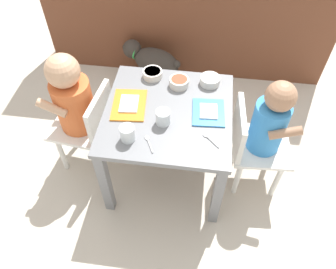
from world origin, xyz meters
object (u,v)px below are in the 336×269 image
object	(u,v)px
spoon_by_left_tray	(149,142)
veggie_bowl_near	(153,74)
water_cup_left	(128,134)
food_tray_right	(208,112)
food_tray_left	(129,105)
veggie_bowl_far	(210,80)
cereal_bowl_right_side	(179,82)
spoon_by_right_tray	(209,139)
water_cup_right	(163,118)
seated_child_right	(266,126)
dining_table	(168,123)
dog	(152,60)
seated_child_left	(75,102)

from	to	relation	value
spoon_by_left_tray	veggie_bowl_near	bearing A→B (deg)	97.06
water_cup_left	food_tray_right	bearing A→B (deg)	30.86
food_tray_left	veggie_bowl_far	distance (m)	0.42
veggie_bowl_near	cereal_bowl_right_side	world-z (taller)	cereal_bowl_right_side
food_tray_right	spoon_by_right_tray	distance (m)	0.16
spoon_by_left_tray	water_cup_right	bearing A→B (deg)	69.82
seated_child_right	food_tray_left	distance (m)	0.64
dining_table	food_tray_left	distance (m)	0.20
food_tray_right	spoon_by_right_tray	bearing A→B (deg)	-85.33
food_tray_left	dog	bearing A→B (deg)	91.57
spoon_by_right_tray	food_tray_right	bearing A→B (deg)	94.67
water_cup_left	veggie_bowl_far	size ratio (longest dim) A/B	0.73
dining_table	veggie_bowl_far	size ratio (longest dim) A/B	6.02
seated_child_left	cereal_bowl_right_side	bearing A→B (deg)	17.62
water_cup_right	veggie_bowl_far	size ratio (longest dim) A/B	0.70
cereal_bowl_right_side	veggie_bowl_far	bearing A→B (deg)	13.29
dining_table	veggie_bowl_near	world-z (taller)	veggie_bowl_near
dog	food_tray_right	bearing A→B (deg)	-61.27
seated_child_right	veggie_bowl_far	xyz separation A→B (m)	(-0.28, 0.21, 0.07)
food_tray_right	cereal_bowl_right_side	size ratio (longest dim) A/B	1.89
dining_table	water_cup_right	world-z (taller)	water_cup_right
seated_child_left	cereal_bowl_right_side	world-z (taller)	seated_child_left
dog	water_cup_left	distance (m)	0.96
seated_child_right	spoon_by_left_tray	size ratio (longest dim) A/B	7.21
veggie_bowl_near	spoon_by_left_tray	world-z (taller)	veggie_bowl_near
seated_child_left	veggie_bowl_far	world-z (taller)	seated_child_left
food_tray_left	veggie_bowl_far	world-z (taller)	veggie_bowl_far
food_tray_left	water_cup_left	distance (m)	0.20
food_tray_left	veggie_bowl_far	bearing A→B (deg)	29.29
dog	seated_child_right	bearing A→B (deg)	-47.16
food_tray_left	veggie_bowl_far	xyz separation A→B (m)	(0.37, 0.20, 0.02)
dog	cereal_bowl_right_side	bearing A→B (deg)	-66.52
seated_child_left	veggie_bowl_near	bearing A→B (deg)	30.21
dining_table	water_cup_right	bearing A→B (deg)	-99.56
veggie_bowl_near	food_tray_left	bearing A→B (deg)	-109.14
cereal_bowl_right_side	spoon_by_right_tray	xyz separation A→B (m)	(0.17, -0.32, -0.02)
dining_table	cereal_bowl_right_side	bearing A→B (deg)	80.52
dog	food_tray_left	distance (m)	0.77
seated_child_right	food_tray_left	xyz separation A→B (m)	(-0.64, 0.00, 0.06)
food_tray_right	water_cup_left	size ratio (longest dim) A/B	2.53
dining_table	water_cup_right	distance (m)	0.13
veggie_bowl_near	spoon_by_right_tray	size ratio (longest dim) A/B	1.24
spoon_by_right_tray	veggie_bowl_near	bearing A→B (deg)	129.53
food_tray_left	spoon_by_left_tray	world-z (taller)	food_tray_left
water_cup_right	cereal_bowl_right_side	distance (m)	0.26
seated_child_right	spoon_by_right_tray	size ratio (longest dim) A/B	8.53
seated_child_right	seated_child_left	bearing A→B (deg)	179.06
veggie_bowl_near	spoon_by_right_tray	distance (m)	0.48
veggie_bowl_far	spoon_by_left_tray	distance (m)	0.48
dog	food_tray_right	size ratio (longest dim) A/B	2.32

